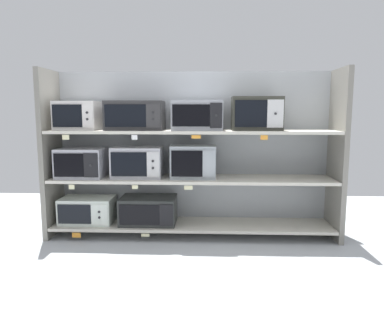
# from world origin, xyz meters

# --- Properties ---
(ground) EXTENTS (6.88, 6.00, 0.02)m
(ground) POSITION_xyz_m (0.00, -1.00, -0.01)
(ground) COLOR #B2B7BC
(back_panel) EXTENTS (3.08, 0.04, 1.72)m
(back_panel) POSITION_xyz_m (0.00, 0.28, 0.86)
(back_panel) COLOR #9EA3A8
(back_panel) RESTS_ON ground
(upright_left) EXTENTS (0.05, 0.51, 1.72)m
(upright_left) POSITION_xyz_m (-1.47, 0.00, 0.86)
(upright_left) COLOR gray
(upright_left) RESTS_ON ground
(upright_right) EXTENTS (0.05, 0.51, 1.72)m
(upright_right) POSITION_xyz_m (1.47, 0.00, 0.86)
(upright_right) COLOR gray
(upright_right) RESTS_ON ground
(shelf_0) EXTENTS (2.88, 0.51, 0.03)m
(shelf_0) POSITION_xyz_m (0.00, 0.00, 0.11)
(shelf_0) COLOR beige
(shelf_0) RESTS_ON ground
(microwave_0) EXTENTS (0.55, 0.36, 0.27)m
(microwave_0) POSITION_xyz_m (-1.11, -0.00, 0.26)
(microwave_0) COLOR silver
(microwave_0) RESTS_ON shelf_0
(microwave_1) EXTENTS (0.58, 0.40, 0.28)m
(microwave_1) POSITION_xyz_m (-0.46, -0.00, 0.27)
(microwave_1) COLOR #2A2D2B
(microwave_1) RESTS_ON shelf_0
(price_tag_0) EXTENTS (0.09, 0.00, 0.05)m
(price_tag_0) POSITION_xyz_m (-1.15, -0.26, 0.07)
(price_tag_0) COLOR orange
(price_tag_1) EXTENTS (0.08, 0.00, 0.03)m
(price_tag_1) POSITION_xyz_m (-0.45, -0.26, 0.08)
(price_tag_1) COLOR beige
(shelf_1) EXTENTS (2.88, 0.51, 0.03)m
(shelf_1) POSITION_xyz_m (0.00, 0.00, 0.60)
(shelf_1) COLOR beige
(microwave_2) EXTENTS (0.47, 0.42, 0.30)m
(microwave_2) POSITION_xyz_m (-1.15, -0.00, 0.77)
(microwave_2) COLOR #B7B8C4
(microwave_2) RESTS_ON shelf_1
(microwave_3) EXTENTS (0.51, 0.35, 0.32)m
(microwave_3) POSITION_xyz_m (-0.56, -0.00, 0.78)
(microwave_3) COLOR #B7B8C0
(microwave_3) RESTS_ON shelf_1
(microwave_4) EXTENTS (0.46, 0.34, 0.33)m
(microwave_4) POSITION_xyz_m (0.01, -0.00, 0.79)
(microwave_4) COLOR #9EA7AD
(microwave_4) RESTS_ON shelf_1
(price_tag_2) EXTENTS (0.06, 0.00, 0.05)m
(price_tag_2) POSITION_xyz_m (-1.17, -0.26, 0.56)
(price_tag_2) COLOR beige
(price_tag_3) EXTENTS (0.06, 0.00, 0.04)m
(price_tag_3) POSITION_xyz_m (-0.55, -0.26, 0.56)
(price_tag_3) COLOR beige
(price_tag_4) EXTENTS (0.08, 0.00, 0.04)m
(price_tag_4) POSITION_xyz_m (-0.02, -0.26, 0.56)
(price_tag_4) COLOR beige
(shelf_2) EXTENTS (2.88, 0.51, 0.03)m
(shelf_2) POSITION_xyz_m (0.00, 0.00, 1.09)
(shelf_2) COLOR beige
(microwave_5) EXTENTS (0.42, 0.36, 0.29)m
(microwave_5) POSITION_xyz_m (-1.17, -0.00, 1.25)
(microwave_5) COLOR silver
(microwave_5) RESTS_ON shelf_2
(microwave_6) EXTENTS (0.57, 0.39, 0.29)m
(microwave_6) POSITION_xyz_m (-0.58, -0.00, 1.25)
(microwave_6) COLOR #333233
(microwave_6) RESTS_ON shelf_2
(microwave_7) EXTENTS (0.50, 0.43, 0.30)m
(microwave_7) POSITION_xyz_m (0.06, -0.00, 1.26)
(microwave_7) COLOR #9C9FA7
(microwave_7) RESTS_ON shelf_2
(microwave_8) EXTENTS (0.49, 0.36, 0.33)m
(microwave_8) POSITION_xyz_m (0.65, -0.00, 1.27)
(microwave_8) COLOR #34342C
(microwave_8) RESTS_ON shelf_2
(price_tag_5) EXTENTS (0.07, 0.00, 0.05)m
(price_tag_5) POSITION_xyz_m (-1.21, -0.26, 1.05)
(price_tag_5) COLOR beige
(price_tag_6) EXTENTS (0.06, 0.00, 0.05)m
(price_tag_6) POSITION_xyz_m (-0.54, -0.26, 1.05)
(price_tag_6) COLOR white
(price_tag_7) EXTENTS (0.09, 0.00, 0.03)m
(price_tag_7) POSITION_xyz_m (0.05, -0.26, 1.06)
(price_tag_7) COLOR orange
(price_tag_8) EXTENTS (0.07, 0.00, 0.04)m
(price_tag_8) POSITION_xyz_m (0.69, -0.26, 1.05)
(price_tag_8) COLOR orange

